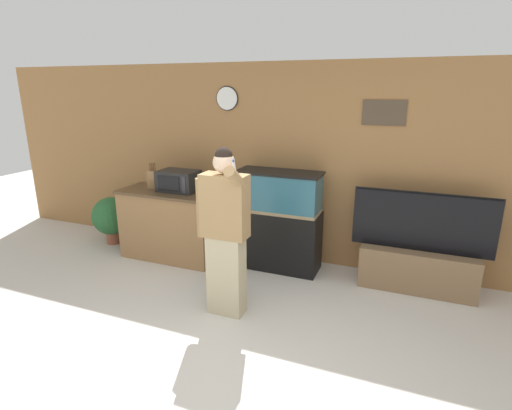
% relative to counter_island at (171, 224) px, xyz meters
% --- Properties ---
extents(ground_plane, '(18.00, 18.00, 0.00)m').
position_rel_counter_island_xyz_m(ground_plane, '(1.77, -2.01, -0.48)').
color(ground_plane, beige).
extents(wall_back_paneled, '(10.00, 0.08, 2.60)m').
position_rel_counter_island_xyz_m(wall_back_paneled, '(1.76, 0.60, 0.83)').
color(wall_back_paneled, olive).
rests_on(wall_back_paneled, ground_plane).
extents(counter_island, '(1.37, 0.64, 0.95)m').
position_rel_counter_island_xyz_m(counter_island, '(0.00, 0.00, 0.00)').
color(counter_island, olive).
rests_on(counter_island, ground_plane).
extents(microwave, '(0.52, 0.36, 0.28)m').
position_rel_counter_island_xyz_m(microwave, '(0.13, 0.04, 0.61)').
color(microwave, black).
rests_on(microwave, counter_island).
extents(knife_block, '(0.12, 0.11, 0.35)m').
position_rel_counter_island_xyz_m(knife_block, '(-0.28, 0.04, 0.60)').
color(knife_block, olive).
rests_on(knife_block, counter_island).
extents(aquarium_on_stand, '(1.07, 0.44, 1.29)m').
position_rel_counter_island_xyz_m(aquarium_on_stand, '(1.48, 0.21, 0.17)').
color(aquarium_on_stand, black).
rests_on(aquarium_on_stand, ground_plane).
extents(tv_on_stand, '(1.54, 0.40, 1.17)m').
position_rel_counter_island_xyz_m(tv_on_stand, '(3.18, 0.25, -0.12)').
color(tv_on_stand, brown).
rests_on(tv_on_stand, ground_plane).
extents(person_standing, '(0.55, 0.41, 1.75)m').
position_rel_counter_island_xyz_m(person_standing, '(1.33, -1.03, 0.43)').
color(person_standing, '#BCAD89').
rests_on(person_standing, ground_plane).
extents(potted_plant, '(0.56, 0.56, 0.71)m').
position_rel_counter_island_xyz_m(potted_plant, '(-1.12, 0.09, -0.06)').
color(potted_plant, brown).
rests_on(potted_plant, ground_plane).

